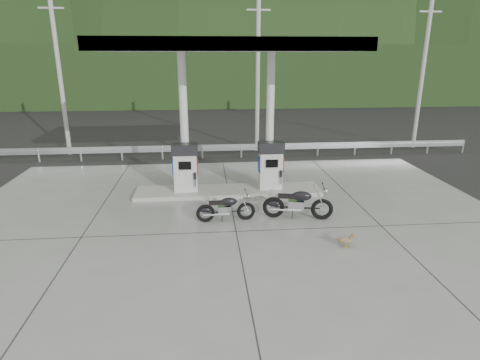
{
  "coord_description": "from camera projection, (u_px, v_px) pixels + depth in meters",
  "views": [
    {
      "loc": [
        -0.87,
        -11.93,
        5.08
      ],
      "look_at": [
        0.3,
        1.0,
        1.0
      ],
      "focal_mm": 30.0,
      "sensor_mm": 36.0,
      "label": 1
    }
  ],
  "objects": [
    {
      "name": "ground",
      "position": [
        234.0,
        219.0,
        12.94
      ],
      "size": [
        160.0,
        160.0,
        0.0
      ],
      "primitive_type": "plane",
      "color": "black",
      "rests_on": "ground"
    },
    {
      "name": "canopy_roof",
      "position": [
        227.0,
        45.0,
        13.7
      ],
      "size": [
        8.5,
        5.0,
        0.4
      ],
      "primitive_type": "cube",
      "color": "silver",
      "rests_on": "canopy_column_left"
    },
    {
      "name": "gas_pump_left",
      "position": [
        185.0,
        168.0,
        14.85
      ],
      "size": [
        0.95,
        0.55,
        1.8
      ],
      "primitive_type": null,
      "color": "silver",
      "rests_on": "pump_island"
    },
    {
      "name": "utility_pole_b",
      "position": [
        258.0,
        76.0,
        20.93
      ],
      "size": [
        0.22,
        0.22,
        8.0
      ],
      "primitive_type": "cylinder",
      "color": "#979893",
      "rests_on": "ground"
    },
    {
      "name": "road",
      "position": [
        219.0,
        144.0,
        23.86
      ],
      "size": [
        60.0,
        7.0,
        0.01
      ],
      "primitive_type": "cube",
      "color": "black",
      "rests_on": "ground"
    },
    {
      "name": "tree_band",
      "position": [
        211.0,
        76.0,
        40.54
      ],
      "size": [
        80.0,
        6.0,
        6.0
      ],
      "primitive_type": "cube",
      "color": "black",
      "rests_on": "ground"
    },
    {
      "name": "gas_pump_right",
      "position": [
        271.0,
        165.0,
        15.13
      ],
      "size": [
        0.95,
        0.55,
        1.8
      ],
      "primitive_type": null,
      "color": "silver",
      "rests_on": "pump_island"
    },
    {
      "name": "canopy_column_left",
      "position": [
        184.0,
        123.0,
        14.75
      ],
      "size": [
        0.3,
        0.3,
        5.0
      ],
      "primitive_type": "cylinder",
      "color": "white",
      "rests_on": "pump_island"
    },
    {
      "name": "utility_pole_a",
      "position": [
        60.0,
        77.0,
        20.07
      ],
      "size": [
        0.22,
        0.22,
        8.0
      ],
      "primitive_type": "cylinder",
      "color": "#979893",
      "rests_on": "ground"
    },
    {
      "name": "canopy_column_right",
      "position": [
        270.0,
        122.0,
        15.03
      ],
      "size": [
        0.3,
        0.3,
        5.0
      ],
      "primitive_type": "cylinder",
      "color": "white",
      "rests_on": "pump_island"
    },
    {
      "name": "utility_pole_c",
      "position": [
        422.0,
        75.0,
        21.71
      ],
      "size": [
        0.22,
        0.22,
        8.0
      ],
      "primitive_type": "cylinder",
      "color": "#979893",
      "rests_on": "ground"
    },
    {
      "name": "motorcycle_left",
      "position": [
        226.0,
        208.0,
        12.64
      ],
      "size": [
        1.78,
        0.64,
        0.83
      ],
      "primitive_type": null,
      "rotation": [
        0.0,
        0.0,
        0.05
      ],
      "color": "black",
      "rests_on": "forecourt_apron"
    },
    {
      "name": "forecourt_apron",
      "position": [
        234.0,
        219.0,
        12.93
      ],
      "size": [
        18.0,
        14.0,
        0.02
      ],
      "primitive_type": "cube",
      "color": "slate",
      "rests_on": "ground"
    },
    {
      "name": "pump_island",
      "position": [
        229.0,
        191.0,
        15.28
      ],
      "size": [
        7.0,
        1.4,
        0.15
      ],
      "primitive_type": "cube",
      "color": "gray",
      "rests_on": "forecourt_apron"
    },
    {
      "name": "duck",
      "position": [
        345.0,
        241.0,
        10.97
      ],
      "size": [
        0.53,
        0.31,
        0.37
      ],
      "primitive_type": null,
      "rotation": [
        0.0,
        0.0,
        -0.35
      ],
      "color": "brown",
      "rests_on": "forecourt_apron"
    },
    {
      "name": "forested_hills",
      "position": [
        208.0,
        85.0,
        69.94
      ],
      "size": [
        100.0,
        40.0,
        140.0
      ],
      "primitive_type": null,
      "color": "black",
      "rests_on": "ground"
    },
    {
      "name": "motorcycle_right",
      "position": [
        298.0,
        204.0,
        12.81
      ],
      "size": [
        2.19,
        1.07,
        0.99
      ],
      "primitive_type": null,
      "rotation": [
        0.0,
        0.0,
        -0.2
      ],
      "color": "black",
      "rests_on": "forecourt_apron"
    },
    {
      "name": "guardrail",
      "position": [
        222.0,
        144.0,
        20.32
      ],
      "size": [
        26.0,
        0.16,
        1.42
      ],
      "primitive_type": null,
      "color": "#A9ADB1",
      "rests_on": "ground"
    }
  ]
}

